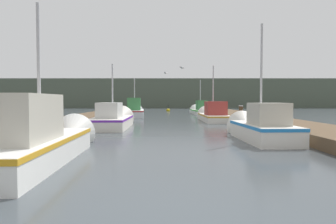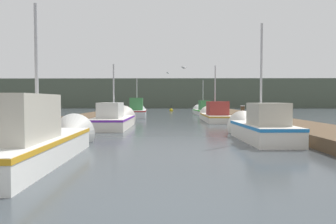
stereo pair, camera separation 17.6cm
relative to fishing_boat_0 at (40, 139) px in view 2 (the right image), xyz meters
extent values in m
cube|color=brown|center=(-2.49, 12.17, -0.31)|extent=(2.78, 40.00, 0.40)
cube|color=brown|center=(8.84, 12.17, -0.31)|extent=(2.78, 40.00, 0.40)
cube|color=#4C5647|center=(3.17, 54.56, 2.17)|extent=(120.00, 16.00, 5.36)
cube|color=silver|center=(0.02, -0.49, -0.21)|extent=(1.68, 4.95, 0.59)
cube|color=gold|center=(0.02, -0.49, 0.03)|extent=(1.71, 4.98, 0.10)
cone|color=silver|center=(-0.10, 2.45, -0.21)|extent=(1.44, 1.07, 1.40)
cube|color=#B2AD9E|center=(0.05, -1.10, 0.58)|extent=(1.21, 2.00, 0.99)
cylinder|color=#B2B2B7|center=(0.01, -0.13, 1.66)|extent=(0.08, 0.08, 3.15)
cube|color=silver|center=(6.46, 3.31, -0.20)|extent=(1.56, 3.72, 0.62)
cube|color=blue|center=(6.46, 3.31, 0.05)|extent=(1.59, 3.75, 0.10)
cone|color=silver|center=(6.37, 5.57, -0.20)|extent=(1.39, 0.89, 1.36)
cube|color=#B2AD9E|center=(6.47, 2.85, 0.48)|extent=(1.13, 1.41, 0.74)
cylinder|color=#B2B2B7|center=(6.45, 3.58, 1.90)|extent=(0.08, 0.08, 3.58)
cube|color=silver|center=(0.13, 8.31, -0.23)|extent=(1.84, 4.67, 0.56)
cube|color=purple|center=(0.13, 8.31, 0.00)|extent=(1.87, 4.70, 0.10)
cone|color=silver|center=(0.08, 11.22, -0.23)|extent=(1.70, 1.19, 1.68)
cube|color=silver|center=(0.14, 7.73, 0.44)|extent=(1.10, 1.82, 0.76)
cylinder|color=#B2B2B7|center=(0.12, 8.66, 1.46)|extent=(0.08, 0.08, 2.80)
cube|color=silver|center=(6.23, 13.29, -0.27)|extent=(1.63, 5.08, 0.47)
cube|color=gold|center=(6.23, 13.29, -0.10)|extent=(1.66, 5.11, 0.10)
cone|color=silver|center=(6.20, 16.47, -0.27)|extent=(1.52, 1.31, 1.50)
cube|color=#99332D|center=(6.24, 12.66, 0.41)|extent=(1.28, 1.82, 0.90)
cylinder|color=#B2B2B7|center=(6.23, 13.67, 1.66)|extent=(0.08, 0.08, 3.38)
cube|color=silver|center=(0.15, 18.71, -0.20)|extent=(1.98, 5.21, 0.61)
cube|color=#A22C2C|center=(0.15, 18.71, 0.04)|extent=(2.02, 5.24, 0.10)
cone|color=silver|center=(-0.08, 21.75, -0.20)|extent=(1.58, 1.09, 1.51)
cube|color=#387A42|center=(0.20, 18.08, 0.62)|extent=(1.24, 2.16, 1.03)
cylinder|color=#B2B2B7|center=(0.12, 19.10, 1.49)|extent=(0.08, 0.08, 2.79)
cube|color=silver|center=(6.45, 23.55, -0.27)|extent=(1.80, 4.40, 0.47)
cube|color=green|center=(6.45, 23.55, -0.10)|extent=(1.83, 4.44, 0.10)
cone|color=silver|center=(6.30, 26.25, -0.27)|extent=(1.54, 1.18, 1.48)
cube|color=#387A42|center=(6.48, 23.01, 0.44)|extent=(1.08, 1.57, 0.96)
cylinder|color=#B2B2B7|center=(6.44, 23.87, 1.50)|extent=(0.08, 0.08, 3.08)
cylinder|color=#473523|center=(7.51, 23.65, -0.03)|extent=(0.32, 0.32, 0.96)
cylinder|color=silver|center=(7.51, 23.65, 0.48)|extent=(0.36, 0.36, 0.04)
cylinder|color=#473523|center=(-1.05, 0.86, -0.01)|extent=(0.20, 0.20, 0.99)
cylinder|color=silver|center=(-1.05, 0.86, 0.50)|extent=(0.23, 0.23, 0.04)
cylinder|color=#473523|center=(7.66, 11.52, 0.03)|extent=(0.24, 0.24, 1.07)
cylinder|color=silver|center=(7.66, 11.52, 0.58)|extent=(0.28, 0.28, 0.04)
sphere|color=gold|center=(3.10, 31.36, -0.38)|extent=(0.47, 0.47, 0.47)
cylinder|color=black|center=(3.10, 31.36, 0.11)|extent=(0.06, 0.06, 0.50)
ellipsoid|color=white|center=(2.89, 17.64, 3.19)|extent=(0.31, 0.22, 0.12)
cube|color=gray|center=(2.94, 17.77, 3.21)|extent=(0.20, 0.30, 0.07)
cube|color=gray|center=(2.85, 17.51, 3.21)|extent=(0.20, 0.30, 0.07)
ellipsoid|color=white|center=(4.05, 12.98, 3.11)|extent=(0.31, 0.29, 0.12)
cube|color=gray|center=(4.13, 13.09, 3.13)|extent=(0.26, 0.29, 0.07)
cube|color=gray|center=(3.96, 12.88, 3.13)|extent=(0.26, 0.29, 0.07)
camera|label=1|loc=(3.08, -7.25, 0.95)|focal=32.00mm
camera|label=2|loc=(3.25, -7.25, 0.95)|focal=32.00mm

